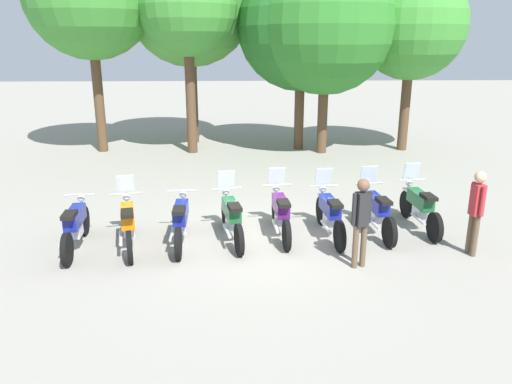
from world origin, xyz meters
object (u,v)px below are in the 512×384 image
object	(u,v)px
person_1	(361,216)
tree_1	(190,1)
tree_4	(326,25)
motorcycle_3	(231,217)
motorcycle_2	(181,220)
motorcycle_7	(420,206)
motorcycle_5	(330,213)
motorcycle_6	(376,210)
tree_2	(187,6)
motorcycle_0	(75,225)
motorcycle_4	(280,212)
person_0	(476,207)
motorcycle_1	(128,223)
tree_3	(301,26)
tree_5	(412,26)

from	to	relation	value
person_1	tree_1	world-z (taller)	tree_1
tree_4	motorcycle_3	bearing A→B (deg)	-111.30
motorcycle_3	tree_1	world-z (taller)	tree_1
motorcycle_2	motorcycle_7	distance (m)	5.30
person_1	motorcycle_5	bearing A→B (deg)	173.34
motorcycle_3	tree_4	distance (m)	9.76
motorcycle_3	motorcycle_6	xyz separation A→B (m)	(3.16, 0.30, 0.00)
motorcycle_5	motorcycle_7	bearing A→B (deg)	-83.73
motorcycle_3	person_1	bearing A→B (deg)	-131.60
tree_2	motorcycle_7	bearing A→B (deg)	-53.87
motorcycle_5	tree_2	xyz separation A→B (m)	(-3.68, 8.34, 4.62)
motorcycle_0	motorcycle_4	world-z (taller)	motorcycle_4
motorcycle_3	person_0	size ratio (longest dim) A/B	1.27
motorcycle_0	person_1	size ratio (longest dim) A/B	1.27
motorcycle_4	tree_4	bearing A→B (deg)	-19.30
motorcycle_2	person_0	world-z (taller)	person_0
motorcycle_1	tree_1	world-z (taller)	tree_1
motorcycle_2	motorcycle_6	distance (m)	4.23
motorcycle_5	tree_1	world-z (taller)	tree_1
tree_3	motorcycle_7	bearing A→B (deg)	-78.28
motorcycle_3	tree_3	distance (m)	10.15
motorcycle_7	tree_2	bearing A→B (deg)	32.51
person_1	person_0	bearing A→B (deg)	84.39
person_0	motorcycle_5	bearing A→B (deg)	148.63
motorcycle_0	motorcycle_3	world-z (taller)	motorcycle_3
motorcycle_1	motorcycle_7	bearing A→B (deg)	-95.12
motorcycle_4	tree_3	world-z (taller)	tree_3
motorcycle_4	person_0	distance (m)	3.91
motorcycle_2	tree_1	world-z (taller)	tree_1
motorcycle_7	person_1	size ratio (longest dim) A/B	1.27
motorcycle_2	motorcycle_3	world-z (taller)	motorcycle_3
tree_3	motorcycle_4	bearing A→B (deg)	-99.04
tree_4	tree_5	size ratio (longest dim) A/B	1.07
motorcycle_0	motorcycle_5	size ratio (longest dim) A/B	1.00
motorcycle_2	person_0	size ratio (longest dim) A/B	1.28
motorcycle_0	person_0	bearing A→B (deg)	-98.84
person_1	tree_2	xyz separation A→B (m)	(-3.98, 9.88, 4.13)
tree_3	motorcycle_5	bearing A→B (deg)	-92.25
motorcycle_0	tree_1	bearing A→B (deg)	-12.66
motorcycle_7	tree_4	xyz separation A→B (m)	(-0.98, 7.75, 4.00)
person_0	motorcycle_1	bearing A→B (deg)	165.21
motorcycle_4	tree_5	xyz separation A→B (m)	(5.33, 8.46, 4.00)
motorcycle_3	motorcycle_6	world-z (taller)	same
tree_2	tree_3	xyz separation A→B (m)	(4.03, 0.54, -0.64)
motorcycle_1	person_1	size ratio (longest dim) A/B	1.26
motorcycle_6	motorcycle_2	bearing A→B (deg)	90.97
motorcycle_3	motorcycle_4	world-z (taller)	same
motorcycle_6	tree_1	bearing A→B (deg)	20.19
motorcycle_1	motorcycle_3	xyz separation A→B (m)	(2.10, 0.30, 0.00)
motorcycle_0	motorcycle_6	world-z (taller)	motorcycle_6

